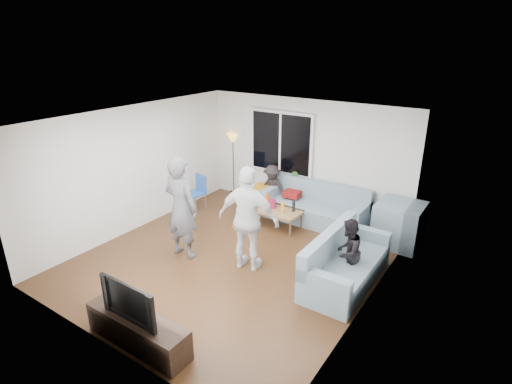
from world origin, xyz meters
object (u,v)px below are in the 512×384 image
Objects in this scene: coffee_table at (276,218)px; spectator_right at (348,252)px; side_chair at (195,194)px; player_right at (248,219)px; television at (134,299)px; sofa_right_section at (347,259)px; floor_lamp at (233,164)px; sofa_back_section at (315,204)px; player_left at (181,208)px; tv_console at (138,330)px; spectator_back at (272,188)px.

coffee_table is 0.97× the size of spectator_right.
spectator_right is at bearing 3.60° from side_chair.
player_right is at bearing -69.99° from spectator_right.
player_right is 2.42m from television.
sofa_right_section is 1.28× the size of floor_lamp.
player_right is (-0.12, -2.36, 0.51)m from sofa_back_section.
floor_lamp is 0.83× the size of player_right.
player_left is at bearing -111.69° from coffee_table.
coffee_table is 4.15m from television.
tv_console is 1.67× the size of television.
side_chair is 2.11m from player_left.
tv_console is at bearing -43.00° from side_chair.
player_left is at bearing -96.36° from spectator_back.
spectator_right is (4.07, -2.32, -0.21)m from floor_lamp.
player_left is 1.31m from player_right.
sofa_back_section is 1.20× the size of player_left.
spectator_back is 0.69× the size of tv_console.
sofa_right_section is at bearing 3.62° from side_chair.
player_right reaches higher than coffee_table.
coffee_table is (-2.08, 1.17, -0.22)m from sofa_right_section.
television reaches higher than side_chair.
player_right reaches higher than sofa_back_section.
spectator_back is at bearing 178.47° from sofa_back_section.
side_chair is at bearing -39.05° from player_right.
sofa_back_section is at bearing 48.45° from coffee_table.
sofa_back_section is at bearing -103.13° from player_right.
player_right is 1.96× the size of television.
side_chair is at bearing 78.60° from sofa_right_section.
spectator_right is 3.41m from television.
floor_lamp is at bearing 114.06° from television.
spectator_right is (1.61, 0.53, -0.37)m from player_right.
floor_lamp is (-1.99, 1.15, 0.58)m from coffee_table.
television is (0.36, -4.10, 0.52)m from coffee_table.
television is at bearing -92.78° from sofa_back_section.
player_right is 1.17× the size of tv_console.
side_chair is 0.78× the size of spectator_back.
coffee_table is 1.91m from player_right.
spectator_back reaches higher than sofa_right_section.
television reaches higher than tv_console.
player_left is 2.51m from tv_console.
television is at bearing 0.00° from tv_console.
floor_lamp is 3.77m from player_right.
floor_lamp reaches higher than tv_console.
player_right is at bearing -13.74° from side_chair.
sofa_back_section is 1.47× the size of floor_lamp.
sofa_back_section is 1.44× the size of tv_console.
floor_lamp is at bearing -59.48° from player_right.
player_left reaches higher than side_chair.
tv_console is at bearing -28.61° from spectator_right.
spectator_right reaches higher than side_chair.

